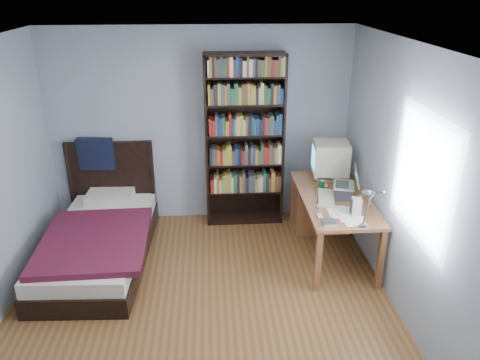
# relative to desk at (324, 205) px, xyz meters

# --- Properties ---
(room) EXTENTS (4.20, 4.24, 2.50)m
(room) POSITION_rel_desk_xyz_m (-1.48, -1.48, 0.84)
(room) COLOR brown
(room) RESTS_ON ground
(desk) EXTENTS (0.75, 1.55, 0.73)m
(desk) POSITION_rel_desk_xyz_m (0.00, 0.00, 0.00)
(desk) COLOR brown
(desk) RESTS_ON floor
(crt_monitor) EXTENTS (0.45, 0.42, 0.48)m
(crt_monitor) POSITION_rel_desk_xyz_m (0.05, 0.07, 0.59)
(crt_monitor) COLOR beige
(crt_monitor) RESTS_ON desk
(laptop) EXTENTS (0.36, 0.35, 0.36)m
(laptop) POSITION_rel_desk_xyz_m (0.11, -0.45, 0.42)
(laptop) COLOR #2D2D30
(laptop) RESTS_ON desk
(desk_lamp) EXTENTS (0.22, 0.49, 0.58)m
(desk_lamp) POSITION_rel_desk_xyz_m (-0.02, -1.52, 0.79)
(desk_lamp) COLOR #99999E
(desk_lamp) RESTS_ON desk
(keyboard) EXTENTS (0.26, 0.47, 0.04)m
(keyboard) POSITION_rel_desk_xyz_m (-0.12, -0.50, 0.33)
(keyboard) COLOR beige
(keyboard) RESTS_ON desk
(speaker) EXTENTS (0.10, 0.10, 0.19)m
(speaker) POSITION_rel_desk_xyz_m (0.10, -0.89, 0.41)
(speaker) COLOR #99999C
(speaker) RESTS_ON desk
(soda_can) EXTENTS (0.06, 0.06, 0.12)m
(soda_can) POSITION_rel_desk_xyz_m (-0.11, -0.24, 0.37)
(soda_can) COLOR #07391A
(soda_can) RESTS_ON desk
(mouse) EXTENTS (0.06, 0.11, 0.04)m
(mouse) POSITION_rel_desk_xyz_m (-0.04, -0.16, 0.33)
(mouse) COLOR silver
(mouse) RESTS_ON desk
(phone_silver) EXTENTS (0.07, 0.10, 0.02)m
(phone_silver) POSITION_rel_desk_xyz_m (-0.24, -0.69, 0.33)
(phone_silver) COLOR silver
(phone_silver) RESTS_ON desk
(phone_grey) EXTENTS (0.06, 0.10, 0.02)m
(phone_grey) POSITION_rel_desk_xyz_m (-0.28, -0.92, 0.33)
(phone_grey) COLOR #99999C
(phone_grey) RESTS_ON desk
(external_drive) EXTENTS (0.13, 0.13, 0.03)m
(external_drive) POSITION_rel_desk_xyz_m (-0.22, -1.07, 0.33)
(external_drive) COLOR #99999C
(external_drive) RESTS_ON desk
(bookshelf) EXTENTS (0.99, 0.30, 2.20)m
(bookshelf) POSITION_rel_desk_xyz_m (-0.95, 0.46, 0.69)
(bookshelf) COLOR black
(bookshelf) RESTS_ON floor
(bed) EXTENTS (1.17, 2.15, 1.16)m
(bed) POSITION_rel_desk_xyz_m (-2.68, -0.34, -0.16)
(bed) COLOR black
(bed) RESTS_ON floor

